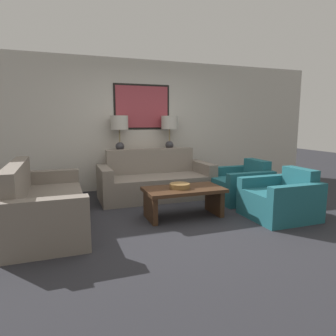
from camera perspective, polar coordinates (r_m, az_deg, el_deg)
ground_plane at (r=4.39m, az=3.20°, el=-9.88°), size 20.00×20.00×0.00m
back_wall at (r=6.37m, az=-5.03°, el=8.17°), size 8.21×0.12×2.65m
console_table at (r=6.19m, az=-4.27°, el=-0.49°), size 1.54×0.39×0.80m
table_lamp_left at (r=5.99m, az=-9.24°, el=7.83°), size 0.34×0.34×0.72m
table_lamp_right at (r=6.27m, az=0.29°, el=7.99°), size 0.34×0.34×0.72m
couch_by_back_wall at (r=5.57m, az=-2.39°, el=-2.65°), size 2.07×0.90×0.88m
couch_by_side at (r=4.34m, az=-22.47°, el=-6.71°), size 0.90×2.07×0.88m
coffee_table at (r=4.45m, az=3.00°, el=-5.31°), size 1.16×0.63×0.44m
decorative_bowl at (r=4.41m, az=2.26°, el=-3.40°), size 0.30×0.30×0.07m
armchair_near_back_wall at (r=5.53m, az=13.67°, el=-3.32°), size 0.90×0.85×0.72m
armchair_near_camera at (r=4.72m, az=20.66°, el=-5.75°), size 0.90×0.85×0.72m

